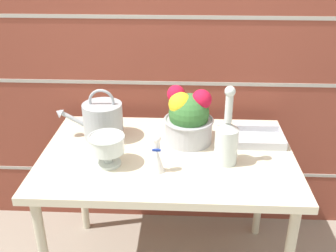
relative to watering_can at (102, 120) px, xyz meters
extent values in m
cube|color=brown|center=(0.33, 0.36, 0.27)|extent=(3.60, 0.08, 2.20)
cube|color=#A8A399|center=(0.33, 0.32, -0.49)|extent=(3.53, 0.00, 0.02)
cube|color=#A8A399|center=(0.33, 0.32, 0.09)|extent=(3.53, 0.00, 0.02)
cube|color=#A8A399|center=(0.33, 0.32, 0.45)|extent=(3.53, 0.00, 0.02)
cube|color=beige|center=(0.33, -0.14, -0.11)|extent=(1.18, 0.77, 0.04)
cylinder|color=beige|center=(-0.20, 0.19, -0.48)|extent=(0.04, 0.04, 0.70)
cylinder|color=beige|center=(0.86, 0.19, -0.48)|extent=(0.04, 0.04, 0.70)
cylinder|color=#9EA3A8|center=(0.00, 0.00, 0.00)|extent=(0.20, 0.20, 0.18)
cylinder|color=#9EA3A8|center=(-0.15, 0.00, 0.01)|extent=(0.14, 0.02, 0.09)
cone|color=#9EA3A8|center=(-0.21, 0.00, 0.04)|extent=(0.05, 0.05, 0.06)
torus|color=#9EA3A8|center=(0.00, 0.00, 0.10)|extent=(0.13, 0.01, 0.13)
cylinder|color=silver|center=(0.07, -0.26, -0.09)|extent=(0.11, 0.11, 0.01)
cylinder|color=silver|center=(0.07, -0.26, -0.06)|extent=(0.04, 0.04, 0.05)
sphere|color=silver|center=(0.07, -0.26, -0.05)|extent=(0.05, 0.05, 0.05)
cylinder|color=silver|center=(0.07, -0.26, 0.01)|extent=(0.15, 0.15, 0.07)
torus|color=silver|center=(0.07, -0.26, 0.04)|extent=(0.16, 0.16, 0.01)
cylinder|color=#ADADB2|center=(0.43, -0.02, -0.04)|extent=(0.23, 0.23, 0.12)
torus|color=#ADADB2|center=(0.43, -0.02, 0.02)|extent=(0.24, 0.24, 0.01)
sphere|color=#387033|center=(0.43, -0.02, 0.06)|extent=(0.20, 0.20, 0.20)
sphere|color=yellow|center=(0.39, -0.03, 0.11)|extent=(0.12, 0.12, 0.12)
sphere|color=red|center=(0.36, 0.01, 0.14)|extent=(0.09, 0.09, 0.09)
sphere|color=red|center=(0.49, -0.03, 0.13)|extent=(0.10, 0.10, 0.10)
cylinder|color=silver|center=(0.59, -0.22, -0.01)|extent=(0.10, 0.10, 0.16)
cone|color=silver|center=(0.59, -0.22, 0.09)|extent=(0.10, 0.10, 0.04)
cylinder|color=silver|center=(0.59, -0.22, 0.17)|extent=(0.03, 0.03, 0.12)
sphere|color=silver|center=(0.59, -0.22, 0.25)|extent=(0.05, 0.05, 0.05)
cone|color=white|center=(0.29, -0.30, -0.04)|extent=(0.07, 0.07, 0.12)
cylinder|color=white|center=(0.29, -0.30, 0.04)|extent=(0.03, 0.03, 0.04)
sphere|color=white|center=(0.29, -0.30, 0.06)|extent=(0.04, 0.04, 0.04)
cube|color=#193399|center=(0.29, -0.32, 0.02)|extent=(0.04, 0.01, 0.01)
cube|color=#B7B7BC|center=(0.77, -0.01, -0.09)|extent=(0.24, 0.19, 0.01)
cube|color=#B7B7BC|center=(0.77, -0.10, -0.07)|extent=(0.24, 0.01, 0.04)
cube|color=#B7B7BC|center=(0.77, 0.09, -0.07)|extent=(0.24, 0.01, 0.04)
cube|color=#B7B7BC|center=(0.65, -0.01, -0.07)|extent=(0.01, 0.19, 0.04)
cube|color=#B7B7BC|center=(0.89, -0.01, -0.07)|extent=(0.01, 0.19, 0.04)
camera|label=1|loc=(0.41, -1.75, 0.82)|focal=42.00mm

